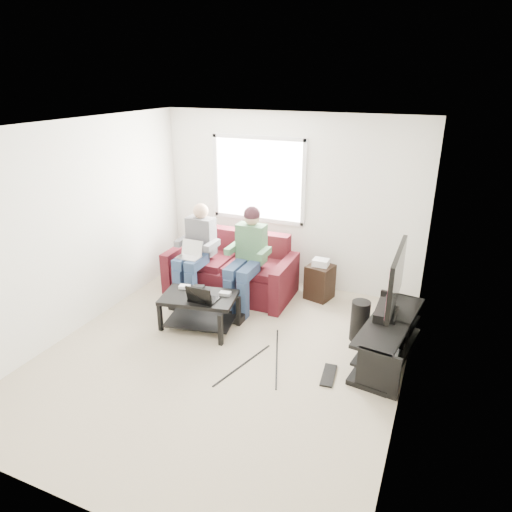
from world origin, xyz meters
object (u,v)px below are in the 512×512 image
(sofa, at_px, (232,271))
(coffee_table, at_px, (199,304))
(subwoofer, at_px, (360,321))
(end_table, at_px, (320,281))
(tv_stand, at_px, (388,340))
(tv, at_px, (396,279))

(sofa, distance_m, coffee_table, 1.16)
(coffee_table, bearing_deg, subwoofer, 15.23)
(end_table, bearing_deg, sofa, -167.21)
(tv_stand, relative_size, tv, 1.40)
(sofa, xyz_separation_m, tv, (2.42, -0.77, 0.63))
(tv_stand, bearing_deg, coffee_table, -173.12)
(subwoofer, relative_size, end_table, 0.85)
(subwoofer, bearing_deg, coffee_table, -164.77)
(end_table, bearing_deg, tv, -43.07)
(sofa, xyz_separation_m, end_table, (1.28, 0.29, -0.05))
(tv, bearing_deg, coffee_table, -170.70)
(coffee_table, bearing_deg, end_table, 50.72)
(tv_stand, relative_size, end_table, 2.50)
(tv, bearing_deg, tv_stand, -88.53)
(coffee_table, bearing_deg, tv_stand, 6.88)
(tv, relative_size, subwoofer, 2.11)
(sofa, height_order, subwoofer, sofa)
(sofa, bearing_deg, tv, -17.74)
(tv, bearing_deg, end_table, 136.93)
(coffee_table, distance_m, tv_stand, 2.35)
(coffee_table, distance_m, tv, 2.43)
(tv_stand, height_order, tv, tv)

